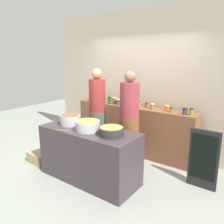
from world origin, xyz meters
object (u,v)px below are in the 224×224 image
at_px(preserve_jar_2, 102,99).
at_px(cook_in_cap, 129,126).
at_px(cooking_pot_center, 88,126).
at_px(wooden_spoon, 63,131).
at_px(cooking_pot_left, 70,120).
at_px(chalkboard_sign, 203,159).
at_px(preserve_jar_11, 171,110).
at_px(preserve_jar_10, 167,108).
at_px(cook_with_tongs, 98,120).
at_px(preserve_jar_9, 152,107).
at_px(preserve_jar_13, 191,112).
at_px(preserve_jar_3, 110,100).
at_px(preserve_jar_0, 91,98).
at_px(bread_crate, 40,157).
at_px(preserve_jar_1, 91,98).
at_px(preserve_jar_5, 118,102).
at_px(preserve_jar_12, 185,111).
at_px(preserve_jar_7, 139,104).
at_px(preserve_jar_8, 147,105).
at_px(cooking_pot_right, 111,131).
at_px(preserve_jar_6, 126,103).
at_px(preserve_jar_4, 114,101).

height_order(preserve_jar_2, cook_in_cap, cook_in_cap).
distance_m(cooking_pot_center, wooden_spoon, 0.40).
bearing_deg(cooking_pot_left, wooden_spoon, -61.82).
xyz_separation_m(cooking_pot_left, chalkboard_sign, (2.08, 0.81, -0.48)).
distance_m(preserve_jar_11, chalkboard_sign, 1.09).
height_order(preserve_jar_10, cook_with_tongs, cook_with_tongs).
bearing_deg(cook_in_cap, preserve_jar_9, 81.58).
bearing_deg(preserve_jar_13, chalkboard_sign, -52.19).
bearing_deg(cooking_pot_left, preserve_jar_3, 94.87).
bearing_deg(cook_in_cap, preserve_jar_13, 37.69).
distance_m(preserve_jar_0, cooking_pot_center, 1.92).
distance_m(cooking_pot_left, bread_crate, 1.16).
bearing_deg(preserve_jar_13, cook_in_cap, -142.31).
xyz_separation_m(preserve_jar_1, wooden_spoon, (0.82, -1.64, -0.21)).
height_order(preserve_jar_5, preserve_jar_12, preserve_jar_5).
xyz_separation_m(preserve_jar_7, preserve_jar_12, (1.02, -0.11, 0.00)).
distance_m(preserve_jar_0, preserve_jar_12, 2.32).
relative_size(preserve_jar_8, cooking_pot_right, 0.26).
bearing_deg(preserve_jar_6, cooking_pot_center, -82.95).
bearing_deg(preserve_jar_0, preserve_jar_6, -4.85).
distance_m(preserve_jar_4, cooking_pot_center, 1.48).
relative_size(cooking_pot_center, bread_crate, 0.85).
bearing_deg(preserve_jar_9, cooking_pot_left, -124.22).
bearing_deg(preserve_jar_7, preserve_jar_4, -168.97).
bearing_deg(cook_with_tongs, cook_in_cap, 1.96).
relative_size(preserve_jar_2, cooking_pot_center, 0.31).
bearing_deg(preserve_jar_7, cooking_pot_right, -75.76).
bearing_deg(preserve_jar_9, preserve_jar_5, -176.78).
xyz_separation_m(preserve_jar_5, cook_in_cap, (0.70, -0.65, -0.26)).
bearing_deg(cooking_pot_right, preserve_jar_2, 132.38).
height_order(preserve_jar_13, cooking_pot_center, preserve_jar_13).
bearing_deg(cooking_pot_left, preserve_jar_13, 38.14).
height_order(preserve_jar_8, wooden_spoon, preserve_jar_8).
bearing_deg(cook_with_tongs, cooking_pot_left, -99.12).
height_order(preserve_jar_0, cook_with_tongs, cook_with_tongs).
height_order(preserve_jar_12, bread_crate, preserve_jar_12).
relative_size(preserve_jar_6, chalkboard_sign, 0.15).
height_order(preserve_jar_2, preserve_jar_8, preserve_jar_2).
height_order(preserve_jar_11, cooking_pot_left, preserve_jar_11).
height_order(preserve_jar_1, preserve_jar_13, preserve_jar_1).
bearing_deg(preserve_jar_12, preserve_jar_7, 173.93).
height_order(cooking_pot_center, cook_in_cap, cook_in_cap).
relative_size(preserve_jar_2, preserve_jar_4, 0.80).
height_order(cooking_pot_center, wooden_spoon, cooking_pot_center).
relative_size(preserve_jar_0, chalkboard_sign, 0.11).
distance_m(preserve_jar_12, cook_in_cap, 1.04).
height_order(cooking_pot_right, cook_in_cap, cook_in_cap).
distance_m(preserve_jar_8, cook_with_tongs, 1.06).
xyz_separation_m(preserve_jar_0, preserve_jar_3, (0.64, -0.09, 0.02)).
bearing_deg(cooking_pot_right, preserve_jar_6, 114.56).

